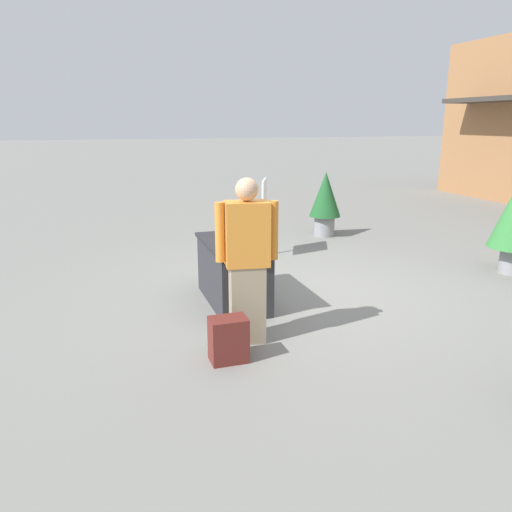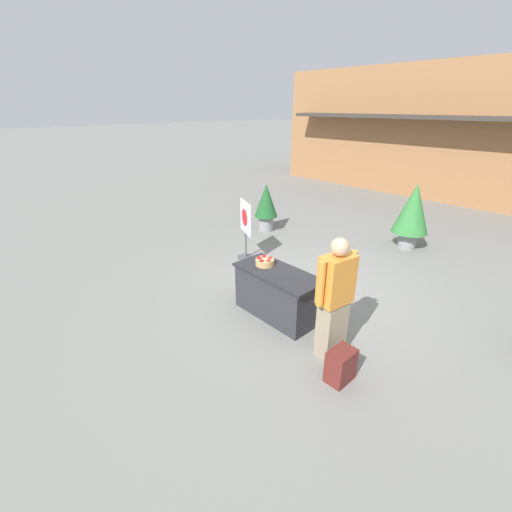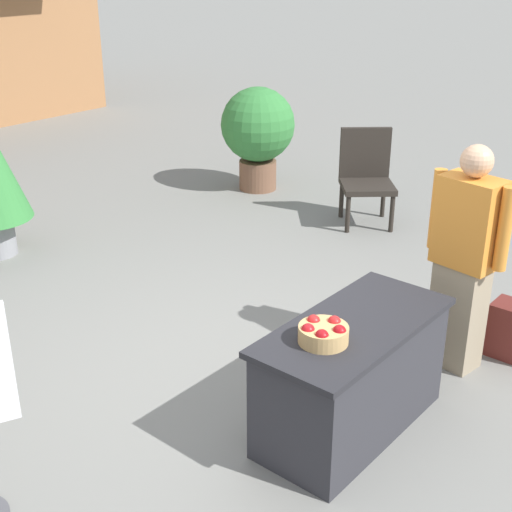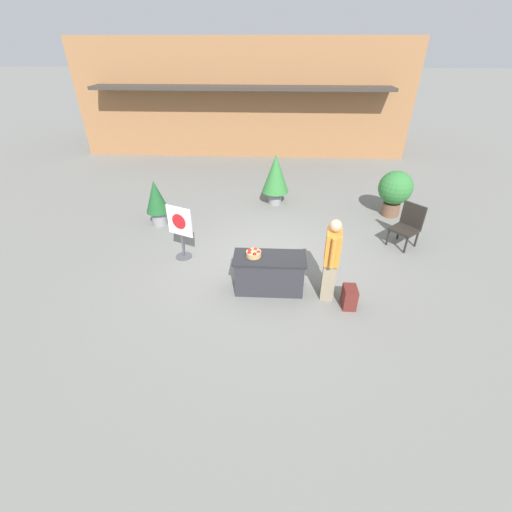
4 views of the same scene
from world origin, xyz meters
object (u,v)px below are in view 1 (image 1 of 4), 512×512
Objects in this scene: apple_basket at (227,232)px; poster_board at (264,214)px; person_visitor at (247,261)px; display_table at (233,272)px; backpack at (228,340)px; potted_plant_near_right at (325,199)px.

poster_board is at bearing 147.76° from apple_basket.
poster_board is (-3.10, 1.23, -0.14)m from person_visitor.
backpack is (1.49, -0.46, -0.17)m from display_table.
display_table is 1.13× the size of potted_plant_near_right.
apple_basket is 3.76m from potted_plant_near_right.
poster_board reaches higher than backpack.
person_visitor is at bearing 141.35° from backpack.
person_visitor is 4.99m from potted_plant_near_right.
display_table is 0.53m from apple_basket.
apple_basket reaches higher than display_table.
display_table is at bearing -41.61° from potted_plant_near_right.
potted_plant_near_right is (-2.68, 2.63, -0.10)m from apple_basket.
person_visitor is 1.34× the size of potted_plant_near_right.
apple_basket is 0.23× the size of potted_plant_near_right.
apple_basket is at bearing 81.31° from poster_board.
backpack is 0.34× the size of poster_board.
apple_basket is 0.68× the size of backpack.
person_visitor is 0.78m from backpack.
potted_plant_near_right reaches higher than display_table.
apple_basket is at bearing 165.16° from backpack.
poster_board is 1.02× the size of potted_plant_near_right.
poster_board is at bearing 151.47° from display_table.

